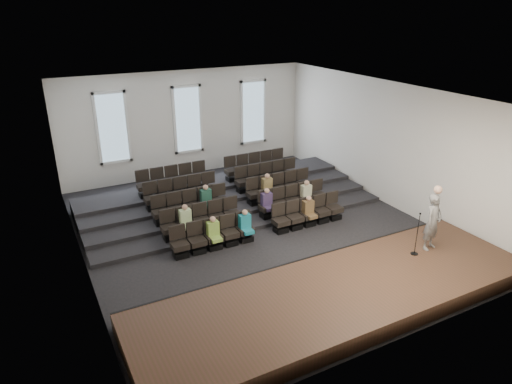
# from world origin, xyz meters

# --- Properties ---
(ground) EXTENTS (14.00, 14.00, 0.00)m
(ground) POSITION_xyz_m (0.00, 0.00, 0.00)
(ground) COLOR black
(ground) RESTS_ON ground
(ceiling) EXTENTS (12.00, 14.00, 0.02)m
(ceiling) POSITION_xyz_m (0.00, 0.00, 5.01)
(ceiling) COLOR white
(ceiling) RESTS_ON ground
(wall_back) EXTENTS (12.00, 0.04, 5.00)m
(wall_back) POSITION_xyz_m (0.00, 7.02, 2.50)
(wall_back) COLOR silver
(wall_back) RESTS_ON ground
(wall_front) EXTENTS (12.00, 0.04, 5.00)m
(wall_front) POSITION_xyz_m (0.00, -7.02, 2.50)
(wall_front) COLOR silver
(wall_front) RESTS_ON ground
(wall_left) EXTENTS (0.04, 14.00, 5.00)m
(wall_left) POSITION_xyz_m (-6.02, 0.00, 2.50)
(wall_left) COLOR silver
(wall_left) RESTS_ON ground
(wall_right) EXTENTS (0.04, 14.00, 5.00)m
(wall_right) POSITION_xyz_m (6.02, 0.00, 2.50)
(wall_right) COLOR silver
(wall_right) RESTS_ON ground
(stage) EXTENTS (11.80, 3.60, 0.50)m
(stage) POSITION_xyz_m (0.00, -5.10, 0.25)
(stage) COLOR #42271C
(stage) RESTS_ON ground
(stage_lip) EXTENTS (11.80, 0.06, 0.52)m
(stage_lip) POSITION_xyz_m (0.00, -3.33, 0.25)
(stage_lip) COLOR black
(stage_lip) RESTS_ON ground
(risers) EXTENTS (11.80, 4.80, 0.60)m
(risers) POSITION_xyz_m (0.00, 3.17, 0.20)
(risers) COLOR black
(risers) RESTS_ON ground
(seating_rows) EXTENTS (6.80, 4.70, 1.67)m
(seating_rows) POSITION_xyz_m (-0.00, 1.54, 0.68)
(seating_rows) COLOR black
(seating_rows) RESTS_ON ground
(windows) EXTENTS (8.44, 0.10, 3.24)m
(windows) POSITION_xyz_m (0.00, 6.95, 2.70)
(windows) COLOR white
(windows) RESTS_ON wall_back
(audience) EXTENTS (5.45, 2.64, 1.10)m
(audience) POSITION_xyz_m (0.00, 0.32, 0.81)
(audience) COLOR #86AC45
(audience) RESTS_ON seating_rows
(speaker) EXTENTS (0.76, 0.59, 1.86)m
(speaker) POSITION_xyz_m (3.86, -4.61, 1.43)
(speaker) COLOR slate
(speaker) RESTS_ON stage
(mic_stand) EXTENTS (0.24, 0.24, 1.42)m
(mic_stand) POSITION_xyz_m (3.16, -4.68, 0.92)
(mic_stand) COLOR black
(mic_stand) RESTS_ON stage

